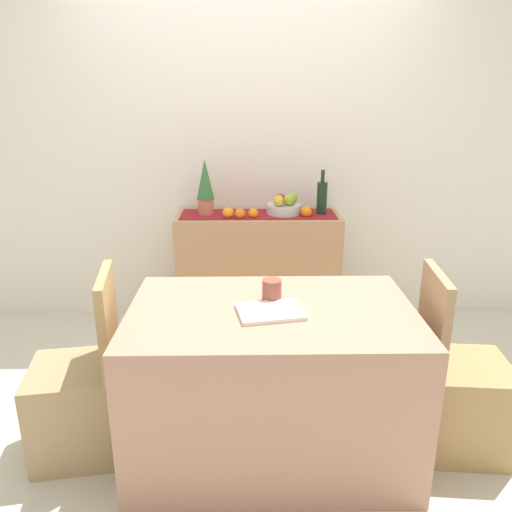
# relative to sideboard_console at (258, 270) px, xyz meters

# --- Properties ---
(ground_plane) EXTENTS (6.40, 6.40, 0.02)m
(ground_plane) POSITION_rel_sideboard_console_xyz_m (-0.07, -0.92, -0.43)
(ground_plane) COLOR beige
(ground_plane) RESTS_ON ground
(room_wall_rear) EXTENTS (6.40, 0.06, 2.70)m
(room_wall_rear) POSITION_rel_sideboard_console_xyz_m (-0.07, 0.26, 0.93)
(room_wall_rear) COLOR silver
(room_wall_rear) RESTS_ON ground
(sideboard_console) EXTENTS (1.15, 0.42, 0.84)m
(sideboard_console) POSITION_rel_sideboard_console_xyz_m (0.00, 0.00, 0.00)
(sideboard_console) COLOR tan
(sideboard_console) RESTS_ON ground
(table_runner) EXTENTS (1.08, 0.32, 0.01)m
(table_runner) POSITION_rel_sideboard_console_xyz_m (-0.00, 0.00, 0.42)
(table_runner) COLOR maroon
(table_runner) RESTS_ON sideboard_console
(fruit_bowl) EXTENTS (0.24, 0.24, 0.07)m
(fruit_bowl) POSITION_rel_sideboard_console_xyz_m (0.18, 0.00, 0.46)
(fruit_bowl) COLOR silver
(fruit_bowl) RESTS_ON table_runner
(apple_right) EXTENTS (0.08, 0.08, 0.08)m
(apple_right) POSITION_rel_sideboard_console_xyz_m (0.21, -0.04, 0.53)
(apple_right) COLOR #94A932
(apple_right) RESTS_ON fruit_bowl
(apple_left) EXTENTS (0.07, 0.07, 0.07)m
(apple_left) POSITION_rel_sideboard_console_xyz_m (0.16, 0.05, 0.53)
(apple_left) COLOR #A8372B
(apple_left) RESTS_ON fruit_bowl
(apple_center) EXTENTS (0.08, 0.08, 0.08)m
(apple_center) POSITION_rel_sideboard_console_xyz_m (0.14, -0.06, 0.53)
(apple_center) COLOR gold
(apple_center) RESTS_ON fruit_bowl
(apple_upper) EXTENTS (0.08, 0.08, 0.08)m
(apple_upper) POSITION_rel_sideboard_console_xyz_m (0.24, 0.03, 0.53)
(apple_upper) COLOR #83AC2F
(apple_upper) RESTS_ON fruit_bowl
(wine_bottle) EXTENTS (0.07, 0.07, 0.31)m
(wine_bottle) POSITION_rel_sideboard_console_xyz_m (0.45, 0.00, 0.54)
(wine_bottle) COLOR #172F1D
(wine_bottle) RESTS_ON sideboard_console
(potted_plant) EXTENTS (0.12, 0.12, 0.39)m
(potted_plant) POSITION_rel_sideboard_console_xyz_m (-0.37, 0.00, 0.62)
(potted_plant) COLOR #BA6D4F
(potted_plant) RESTS_ON sideboard_console
(orange_loose_end) EXTENTS (0.08, 0.08, 0.08)m
(orange_loose_end) POSITION_rel_sideboard_console_xyz_m (0.33, -0.08, 0.46)
(orange_loose_end) COLOR orange
(orange_loose_end) RESTS_ON sideboard_console
(orange_loose_near_bowl) EXTENTS (0.07, 0.07, 0.07)m
(orange_loose_near_bowl) POSITION_rel_sideboard_console_xyz_m (-0.04, -0.10, 0.45)
(orange_loose_near_bowl) COLOR orange
(orange_loose_near_bowl) RESTS_ON sideboard_console
(orange_loose_mid) EXTENTS (0.08, 0.08, 0.08)m
(orange_loose_mid) POSITION_rel_sideboard_console_xyz_m (-0.21, -0.10, 0.46)
(orange_loose_mid) COLOR orange
(orange_loose_mid) RESTS_ON sideboard_console
(orange_loose_far) EXTENTS (0.07, 0.07, 0.07)m
(orange_loose_far) POSITION_rel_sideboard_console_xyz_m (-0.13, -0.11, 0.46)
(orange_loose_far) COLOR orange
(orange_loose_far) RESTS_ON sideboard_console
(dining_table) EXTENTS (1.29, 0.83, 0.74)m
(dining_table) POSITION_rel_sideboard_console_xyz_m (0.03, -1.39, -0.05)
(dining_table) COLOR tan
(dining_table) RESTS_ON ground
(open_book) EXTENTS (0.31, 0.26, 0.02)m
(open_book) POSITION_rel_sideboard_console_xyz_m (0.02, -1.44, 0.33)
(open_book) COLOR white
(open_book) RESTS_ON dining_table
(coffee_cup) EXTENTS (0.09, 0.09, 0.10)m
(coffee_cup) POSITION_rel_sideboard_console_xyz_m (0.04, -1.30, 0.37)
(coffee_cup) COLOR brown
(coffee_cup) RESTS_ON dining_table
(chair_near_window) EXTENTS (0.46, 0.46, 0.90)m
(chair_near_window) POSITION_rel_sideboard_console_xyz_m (-0.88, -1.39, -0.15)
(chair_near_window) COLOR #A1875E
(chair_near_window) RESTS_ON ground
(chair_by_corner) EXTENTS (0.44, 0.44, 0.90)m
(chair_by_corner) POSITION_rel_sideboard_console_xyz_m (0.94, -1.39, -0.15)
(chair_by_corner) COLOR #A48350
(chair_by_corner) RESTS_ON ground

